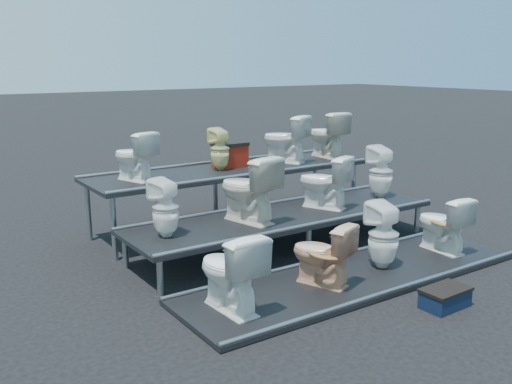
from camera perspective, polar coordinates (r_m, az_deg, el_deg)
ground at (r=7.46m, az=2.89°, el=-5.68°), size 80.00×80.00×0.00m
tier_front at (r=6.53m, az=9.85°, el=-8.38°), size 4.20×1.20×0.06m
tier_mid at (r=7.39m, az=2.91°, el=-3.99°), size 4.20×1.20×0.46m
tier_back at (r=8.38m, az=-2.43°, el=-0.54°), size 4.20×1.20×0.86m
toilet_0 at (r=5.43m, az=-2.64°, el=-7.89°), size 0.47×0.79×0.78m
toilet_1 at (r=6.09m, az=6.62°, el=-6.14°), size 0.59×0.76×0.68m
toilet_2 at (r=6.68m, az=12.62°, el=-4.22°), size 0.37×0.38×0.77m
toilet_3 at (r=7.47m, az=18.16°, el=-3.00°), size 0.43×0.72×0.71m
toilet_4 at (r=6.41m, az=-9.04°, el=-1.58°), size 0.38×0.38×0.66m
toilet_5 at (r=6.91m, az=-0.81°, el=0.33°), size 0.61×0.89×0.83m
toilet_6 at (r=7.64m, az=6.80°, el=1.02°), size 0.63×0.80×0.71m
toilet_7 at (r=8.37m, az=12.38°, el=1.99°), size 0.37×0.38×0.75m
toilet_8 at (r=7.57m, az=-12.12°, el=3.54°), size 0.54×0.71×0.65m
toilet_9 at (r=8.14m, az=-3.64°, el=4.30°), size 0.29×0.29×0.60m
toilet_10 at (r=8.77m, az=2.92°, el=5.33°), size 0.66×0.81×0.73m
toilet_11 at (r=9.30m, az=7.12°, el=5.73°), size 0.44×0.74×0.74m
red_crate at (r=8.42m, az=-2.64°, el=3.60°), size 0.45×0.37×0.31m
step_stool at (r=6.03m, az=18.37°, el=-10.13°), size 0.48×0.30×0.17m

